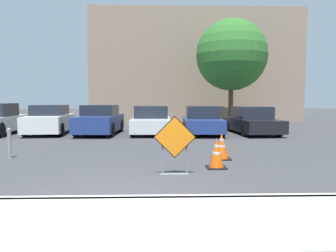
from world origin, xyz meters
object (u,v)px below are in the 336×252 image
at_px(traffic_cone_nearest, 216,153).
at_px(parked_car_fourth, 151,121).
at_px(traffic_cone_second, 221,146).
at_px(parked_car_sixth, 252,121).
at_px(bollard_nearest, 9,142).
at_px(parked_car_second, 50,120).
at_px(parked_car_third, 100,121).
at_px(road_closed_sign, 175,143).
at_px(parked_car_fifth, 202,121).

height_order(traffic_cone_nearest, parked_car_fourth, parked_car_fourth).
bearing_deg(traffic_cone_second, parked_car_sixth, 67.32).
height_order(traffic_cone_second, bollard_nearest, bollard_nearest).
height_order(parked_car_second, parked_car_fourth, parked_car_second).
bearing_deg(parked_car_third, traffic_cone_second, 127.36).
bearing_deg(parked_car_second, parked_car_third, 169.71).
distance_m(road_closed_sign, traffic_cone_nearest, 1.40).
bearing_deg(parked_car_fifth, parked_car_third, 3.81).
height_order(parked_car_sixth, bollard_nearest, parked_car_sixth).
xyz_separation_m(traffic_cone_nearest, parked_car_fifth, (0.78, 8.43, 0.28)).
bearing_deg(traffic_cone_second, parked_car_fifth, 86.79).
bearing_deg(traffic_cone_nearest, parked_car_fourth, 101.85).
height_order(traffic_cone_nearest, parked_car_fifth, parked_car_fifth).
xyz_separation_m(traffic_cone_nearest, traffic_cone_second, (0.37, 1.23, 0.00)).
relative_size(parked_car_third, parked_car_fourth, 0.91).
xyz_separation_m(traffic_cone_second, parked_car_second, (-7.41, 7.40, 0.31)).
relative_size(parked_car_third, parked_car_sixth, 0.93).
xyz_separation_m(parked_car_second, bollard_nearest, (1.07, -7.02, -0.21)).
bearing_deg(parked_car_second, traffic_cone_nearest, 125.29).
relative_size(traffic_cone_nearest, bollard_nearest, 0.85).
bearing_deg(traffic_cone_second, parked_car_second, 135.04).
bearing_deg(parked_car_third, parked_car_sixth, -176.10).
xyz_separation_m(parked_car_fifth, parked_car_sixth, (2.60, -0.01, -0.02)).
relative_size(traffic_cone_nearest, traffic_cone_second, 1.00).
bearing_deg(road_closed_sign, parked_car_second, 122.24).
bearing_deg(parked_car_fifth, traffic_cone_second, 89.61).
relative_size(road_closed_sign, traffic_cone_second, 1.77).
relative_size(road_closed_sign, parked_car_fourth, 0.30).
relative_size(traffic_cone_second, parked_car_sixth, 0.17).
xyz_separation_m(road_closed_sign, parked_car_sixth, (4.49, 9.17, -0.12)).
height_order(road_closed_sign, parked_car_third, parked_car_third).
distance_m(parked_car_third, parked_car_sixth, 7.81).
relative_size(parked_car_sixth, bollard_nearest, 4.88).
bearing_deg(traffic_cone_nearest, parked_car_third, 117.99).
distance_m(parked_car_third, parked_car_fifth, 5.21).
bearing_deg(traffic_cone_nearest, parked_car_fifth, 84.73).
height_order(traffic_cone_second, parked_car_third, parked_car_third).
bearing_deg(parked_car_second, traffic_cone_second, 131.13).
distance_m(road_closed_sign, parked_car_second, 11.10).
bearing_deg(traffic_cone_second, bollard_nearest, 176.56).
relative_size(parked_car_third, parked_car_fifth, 0.92).
distance_m(road_closed_sign, traffic_cone_second, 2.51).
bearing_deg(traffic_cone_second, road_closed_sign, -126.84).
bearing_deg(road_closed_sign, parked_car_sixth, 63.91).
height_order(parked_car_second, parked_car_fifth, parked_car_second).
height_order(parked_car_fourth, parked_car_fifth, parked_car_fourth).
distance_m(traffic_cone_second, parked_car_sixth, 7.79).
distance_m(parked_car_second, parked_car_fifth, 7.81).
relative_size(traffic_cone_second, bollard_nearest, 0.85).
distance_m(traffic_cone_second, parked_car_second, 10.47).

